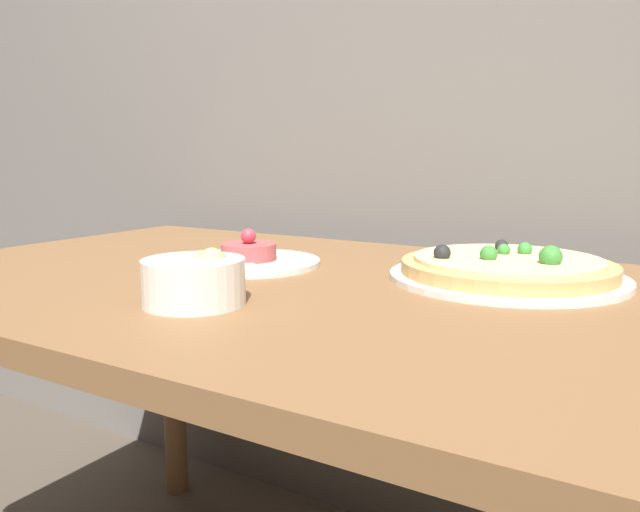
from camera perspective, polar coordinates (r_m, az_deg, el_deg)
name	(u,v)px	position (r m, az deg, el deg)	size (l,w,h in m)	color
dining_table	(279,332)	(1.03, -3.77, -6.98)	(1.34, 0.85, 0.74)	brown
pizza_plate	(507,269)	(1.02, 16.72, -1.17)	(0.37, 0.37, 0.06)	silver
tartare_plate	(249,259)	(1.11, -6.53, -0.24)	(0.25, 0.25, 0.07)	silver
small_bowl	(195,280)	(0.84, -11.36, -2.19)	(0.14, 0.14, 0.07)	silver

